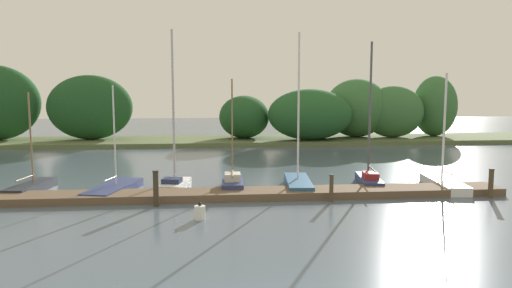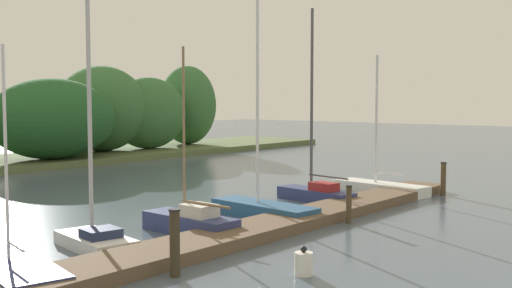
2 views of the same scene
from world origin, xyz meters
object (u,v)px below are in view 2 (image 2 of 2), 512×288
object	(u,v)px
sailboat_5	(314,190)
mooring_piling_2	(349,204)
sailboat_2	(94,231)
sailboat_3	(188,221)
mooring_piling_1	(175,243)
sailboat_1	(10,266)
sailboat_4	(260,206)
channel_buoy_0	(304,263)
mooring_piling_3	(443,179)
sailboat_6	(378,185)

from	to	relation	value
sailboat_5	mooring_piling_2	size ratio (longest dim) A/B	6.06
sailboat_2	sailboat_3	xyz separation A→B (m)	(3.01, -0.59, -0.10)
sailboat_5	mooring_piling_1	size ratio (longest dim) A/B	4.83
sailboat_1	sailboat_2	xyz separation A→B (m)	(2.85, 0.73, 0.25)
sailboat_2	sailboat_1	bearing A→B (deg)	114.67
sailboat_1	sailboat_4	xyz separation A→B (m)	(9.24, 0.08, 0.14)
sailboat_2	channel_buoy_0	size ratio (longest dim) A/B	11.79
sailboat_2	sailboat_4	xyz separation A→B (m)	(6.40, -0.65, -0.11)
sailboat_1	mooring_piling_3	distance (m)	18.13
sailboat_6	mooring_piling_3	size ratio (longest dim) A/B	4.22
mooring_piling_3	sailboat_4	bearing A→B (deg)	161.07
sailboat_1	sailboat_4	distance (m)	9.24
sailboat_5	mooring_piling_3	xyz separation A→B (m)	(4.74, -3.35, 0.25)
sailboat_2	mooring_piling_3	world-z (taller)	sailboat_2
sailboat_6	mooring_piling_2	size ratio (longest dim) A/B	4.75
sailboat_6	mooring_piling_3	bearing A→B (deg)	-150.33
mooring_piling_2	mooring_piling_3	xyz separation A→B (m)	(7.67, -0.01, 0.08)
sailboat_3	sailboat_2	bearing A→B (deg)	81.22
sailboat_4	sailboat_6	size ratio (longest dim) A/B	1.34
sailboat_4	mooring_piling_3	distance (m)	9.15
mooring_piling_1	channel_buoy_0	distance (m)	3.01
sailboat_3	sailboat_5	xyz separation A→B (m)	(7.30, 0.32, 0.08)
sailboat_1	sailboat_6	size ratio (longest dim) A/B	0.89
sailboat_3	channel_buoy_0	world-z (taller)	sailboat_3
sailboat_6	sailboat_4	bearing A→B (deg)	94.01
mooring_piling_2	channel_buoy_0	world-z (taller)	mooring_piling_2
mooring_piling_1	channel_buoy_0	world-z (taller)	mooring_piling_1
sailboat_1	sailboat_6	bearing A→B (deg)	-77.39
sailboat_1	sailboat_6	world-z (taller)	sailboat_6
sailboat_6	mooring_piling_2	bearing A→B (deg)	118.08
sailboat_2	mooring_piling_2	distance (m)	8.21
sailboat_3	sailboat_5	distance (m)	7.30
mooring_piling_2	sailboat_5	bearing A→B (deg)	48.75
sailboat_2	sailboat_4	world-z (taller)	sailboat_2
sailboat_2	sailboat_6	size ratio (longest dim) A/B	1.37
sailboat_1	mooring_piling_2	distance (m)	10.63
sailboat_2	sailboat_4	bearing A→B (deg)	-85.43
sailboat_1	mooring_piling_3	xyz separation A→B (m)	(17.89, -2.89, 0.48)
sailboat_4	mooring_piling_3	xyz separation A→B (m)	(8.65, -2.97, 0.34)
sailboat_1	sailboat_2	size ratio (longest dim) A/B	0.65
mooring_piling_2	mooring_piling_3	size ratio (longest dim) A/B	0.89
mooring_piling_3	sailboat_1	bearing A→B (deg)	170.82
mooring_piling_2	sailboat_2	bearing A→B (deg)	153.97
channel_buoy_0	sailboat_4	bearing A→B (deg)	47.04
mooring_piling_3	mooring_piling_2	bearing A→B (deg)	179.91
sailboat_5	mooring_piling_2	xyz separation A→B (m)	(-2.92, -3.33, 0.18)
sailboat_2	sailboat_3	world-z (taller)	sailboat_2
sailboat_2	sailboat_6	world-z (taller)	sailboat_2
sailboat_1	sailboat_4	size ratio (longest dim) A/B	0.67
sailboat_4	mooring_piling_1	distance (m)	7.52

